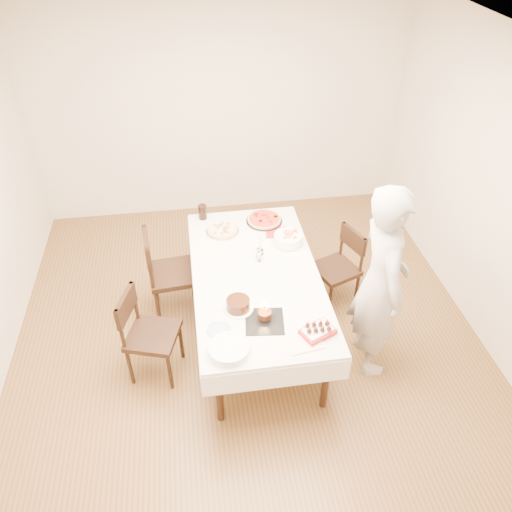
{
  "coord_description": "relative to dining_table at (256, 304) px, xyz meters",
  "views": [
    {
      "loc": [
        -0.43,
        -3.3,
        3.67
      ],
      "look_at": [
        0.09,
        0.12,
        0.96
      ],
      "focal_mm": 35.0,
      "sensor_mm": 36.0,
      "label": 1
    }
  ],
  "objects": [
    {
      "name": "birthday_cake",
      "position": [
        -0.01,
        -0.57,
        0.45
      ],
      "size": [
        0.13,
        0.13,
        0.13
      ],
      "primitive_type": "cylinder",
      "rotation": [
        0.0,
        0.0,
        0.2
      ],
      "color": "#391F0F",
      "rests_on": "dining_table"
    },
    {
      "name": "wall_right",
      "position": [
        2.16,
        -0.12,
        0.98
      ],
      "size": [
        0.04,
        5.0,
        2.7
      ],
      "primitive_type": "cube",
      "color": "beige",
      "rests_on": "floor"
    },
    {
      "name": "cola_glass",
      "position": [
        -0.42,
        0.98,
        0.45
      ],
      "size": [
        0.1,
        0.1,
        0.16
      ],
      "primitive_type": "cylinder",
      "rotation": [
        0.0,
        0.0,
        0.23
      ],
      "color": "black",
      "rests_on": "dining_table"
    },
    {
      "name": "pizza_pepperoni",
      "position": [
        0.21,
        0.83,
        0.4
      ],
      "size": [
        0.49,
        0.49,
        0.04
      ],
      "primitive_type": "cylinder",
      "rotation": [
        0.0,
        0.0,
        0.37
      ],
      "color": "red",
      "rests_on": "dining_table"
    },
    {
      "name": "taper_candle",
      "position": [
        0.09,
        0.29,
        0.51
      ],
      "size": [
        0.07,
        0.07,
        0.27
      ],
      "primitive_type": "cylinder",
      "rotation": [
        0.0,
        0.0,
        -0.24
      ],
      "color": "white",
      "rests_on": "dining_table"
    },
    {
      "name": "cake_board",
      "position": [
        -0.02,
        -0.6,
        0.38
      ],
      "size": [
        0.35,
        0.35,
        0.01
      ],
      "primitive_type": "cube",
      "rotation": [
        0.0,
        0.0,
        -0.12
      ],
      "color": "black",
      "rests_on": "dining_table"
    },
    {
      "name": "chair_left_savory",
      "position": [
        -0.76,
        0.43,
        0.12
      ],
      "size": [
        0.55,
        0.55,
        0.99
      ],
      "primitive_type": null,
      "rotation": [
        0.0,
        0.0,
        3.24
      ],
      "color": "black",
      "rests_on": "floor"
    },
    {
      "name": "floor",
      "position": [
        -0.09,
        -0.12,
        -0.38
      ],
      "size": [
        5.0,
        5.0,
        0.0
      ],
      "primitive_type": "plane",
      "color": "brown",
      "rests_on": "ground"
    },
    {
      "name": "plate_stack",
      "position": [
        -0.34,
        -0.88,
        0.41
      ],
      "size": [
        0.37,
        0.37,
        0.06
      ],
      "primitive_type": "cylinder",
      "rotation": [
        0.0,
        0.0,
        -0.19
      ],
      "color": "white",
      "rests_on": "dining_table"
    },
    {
      "name": "person",
      "position": [
        0.98,
        -0.48,
        0.55
      ],
      "size": [
        0.45,
        0.68,
        1.85
      ],
      "primitive_type": "imported",
      "rotation": [
        0.0,
        0.0,
        1.55
      ],
      "color": "#A39F9A",
      "rests_on": "floor"
    },
    {
      "name": "pizza_white",
      "position": [
        -0.24,
        0.71,
        0.4
      ],
      "size": [
        0.42,
        0.42,
        0.04
      ],
      "primitive_type": "cylinder",
      "rotation": [
        0.0,
        0.0,
        0.28
      ],
      "color": "beige",
      "rests_on": "dining_table"
    },
    {
      "name": "strawberry_box",
      "position": [
        0.37,
        -0.8,
        0.41
      ],
      "size": [
        0.31,
        0.27,
        0.07
      ],
      "primitive_type": null,
      "rotation": [
        0.0,
        0.0,
        0.43
      ],
      "color": "#A8131B",
      "rests_on": "dining_table"
    },
    {
      "name": "dining_table",
      "position": [
        0.0,
        0.0,
        0.0
      ],
      "size": [
        1.7,
        2.37,
        0.75
      ],
      "primitive_type": "cube",
      "rotation": [
        0.0,
        0.0,
        -0.29
      ],
      "color": "silver",
      "rests_on": "floor"
    },
    {
      "name": "pasta_bowl",
      "position": [
        0.38,
        0.42,
        0.43
      ],
      "size": [
        0.35,
        0.35,
        0.09
      ],
      "primitive_type": "cylinder",
      "rotation": [
        0.0,
        0.0,
        0.29
      ],
      "color": "white",
      "rests_on": "dining_table"
    },
    {
      "name": "ceiling",
      "position": [
        -0.09,
        -0.12,
        2.33
      ],
      "size": [
        5.0,
        5.0,
        0.0
      ],
      "primitive_type": "plane",
      "rotation": [
        3.14,
        0.0,
        0.0
      ],
      "color": "white",
      "rests_on": "wall_back"
    },
    {
      "name": "chair_left_dessert",
      "position": [
        -0.96,
        -0.34,
        0.08
      ],
      "size": [
        0.58,
        0.58,
        0.9
      ],
      "primitive_type": null,
      "rotation": [
        0.0,
        0.0,
        2.84
      ],
      "color": "black",
      "rests_on": "floor"
    },
    {
      "name": "wall_back",
      "position": [
        -0.09,
        2.38,
        0.98
      ],
      "size": [
        4.5,
        0.04,
        2.7
      ],
      "primitive_type": "cube",
      "color": "beige",
      "rests_on": "floor"
    },
    {
      "name": "red_placemat",
      "position": [
        0.3,
        0.61,
        0.38
      ],
      "size": [
        0.24,
        0.24,
        0.01
      ],
      "primitive_type": "cube",
      "rotation": [
        0.0,
        0.0,
        -0.17
      ],
      "color": "#B21E1E",
      "rests_on": "dining_table"
    },
    {
      "name": "layer_cake",
      "position": [
        -0.21,
        -0.43,
        0.43
      ],
      "size": [
        0.26,
        0.26,
        0.1
      ],
      "primitive_type": "cylinder",
      "rotation": [
        0.0,
        0.0,
        -0.05
      ],
      "color": "black",
      "rests_on": "dining_table"
    },
    {
      "name": "shaker_pair",
      "position": [
        0.06,
        0.19,
        0.43
      ],
      "size": [
        0.12,
        0.12,
        0.11
      ],
      "primitive_type": null,
      "rotation": [
        0.0,
        0.0,
        0.41
      ],
      "color": "white",
      "rests_on": "dining_table"
    },
    {
      "name": "china_plate",
      "position": [
        -0.4,
        -0.64,
        0.38
      ],
      "size": [
        0.25,
        0.25,
        0.01
      ],
      "primitive_type": "cylinder",
      "rotation": [
        0.0,
        0.0,
        -0.37
      ],
      "color": "white",
      "rests_on": "dining_table"
    },
    {
      "name": "box_lid",
      "position": [
        0.25,
        -0.88,
        0.38
      ],
      "size": [
        0.3,
        0.22,
        0.02
      ],
      "primitive_type": "cube",
      "rotation": [
        0.0,
        0.0,
        0.14
      ],
      "color": "beige",
      "rests_on": "dining_table"
    },
    {
      "name": "chair_right_savory",
      "position": [
        0.87,
        0.33,
        0.05
      ],
      "size": [
        0.57,
        0.57,
        0.86
      ],
      "primitive_type": null,
      "rotation": [
        0.0,
        0.0,
        0.37
      ],
      "color": "black",
      "rests_on": "floor"
    }
  ]
}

